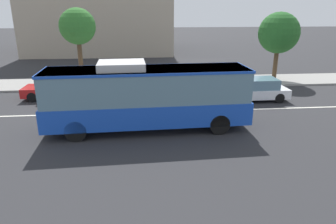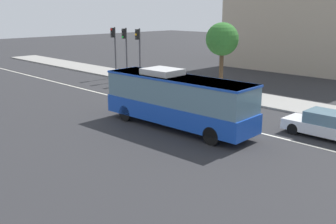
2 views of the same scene
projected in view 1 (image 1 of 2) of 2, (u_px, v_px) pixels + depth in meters
ground_plane at (118, 113)px, 18.10m from camera, size 160.00×160.00×0.00m
sidewalk_kerb at (124, 83)px, 24.98m from camera, size 80.00×3.85×0.14m
lane_centre_line at (118, 113)px, 18.10m from camera, size 76.00×0.16×0.01m
transit_bus at (147, 95)px, 15.21m from camera, size 10.09×2.87×3.46m
sedan_red at (59, 88)px, 20.92m from camera, size 4.51×1.84×1.46m
sedan_white at (254, 89)px, 20.46m from camera, size 4.51×1.84×1.46m
street_tree_kerbside_left at (279, 33)px, 24.99m from camera, size 3.29×3.29×5.57m
street_tree_kerbside_centre at (78, 27)px, 24.30m from camera, size 2.85×2.85×5.89m
office_block_background at (101, 0)px, 42.38m from camera, size 18.56×15.26×13.60m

